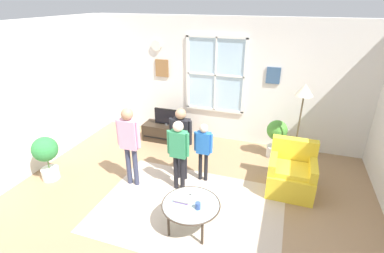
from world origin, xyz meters
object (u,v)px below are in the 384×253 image
(coffee_table, at_px, (191,205))
(person_green_shirt, at_px, (179,148))
(potted_plant_by_window, at_px, (276,136))
(potted_plant_corner, at_px, (46,154))
(remote_near_books, at_px, (188,197))
(book_stack, at_px, (183,199))
(floor_lamp, at_px, (303,99))
(television, at_px, (166,117))
(cup, at_px, (198,206))
(armchair, at_px, (291,174))
(person_black_shirt, at_px, (181,136))
(person_blue_shirt, at_px, (203,146))
(tv_stand, at_px, (167,133))
(person_pink_shirt, at_px, (129,139))

(coffee_table, bearing_deg, person_green_shirt, 121.21)
(potted_plant_by_window, relative_size, potted_plant_corner, 0.97)
(remote_near_books, xyz_separation_m, potted_plant_corner, (-2.77, 0.22, 0.09))
(book_stack, height_order, potted_plant_by_window, potted_plant_by_window)
(floor_lamp, bearing_deg, television, 174.60)
(cup, bearing_deg, book_stack, 157.25)
(potted_plant_corner, distance_m, floor_lamp, 4.71)
(television, relative_size, book_stack, 2.46)
(armchair, relative_size, potted_plant_corner, 1.03)
(potted_plant_corner, bearing_deg, person_black_shirt, 19.34)
(cup, distance_m, person_black_shirt, 1.45)
(potted_plant_by_window, bearing_deg, person_blue_shirt, -132.11)
(tv_stand, height_order, floor_lamp, floor_lamp)
(person_green_shirt, bearing_deg, person_pink_shirt, -171.08)
(coffee_table, xyz_separation_m, person_black_shirt, (-0.58, 1.14, 0.46))
(coffee_table, relative_size, potted_plant_by_window, 1.03)
(tv_stand, distance_m, cup, 3.01)
(remote_near_books, relative_size, person_blue_shirt, 0.13)
(person_blue_shirt, relative_size, potted_plant_corner, 1.33)
(tv_stand, xyz_separation_m, coffee_table, (1.45, -2.48, 0.21))
(person_blue_shirt, bearing_deg, tv_stand, 134.94)
(person_black_shirt, bearing_deg, person_pink_shirt, -149.39)
(television, relative_size, remote_near_books, 3.93)
(person_blue_shirt, distance_m, floor_lamp, 1.98)
(coffee_table, relative_size, cup, 8.27)
(person_pink_shirt, xyz_separation_m, person_blue_shirt, (1.15, 0.52, -0.21))
(person_black_shirt, height_order, person_blue_shirt, person_black_shirt)
(book_stack, relative_size, person_green_shirt, 0.17)
(person_black_shirt, relative_size, potted_plant_corner, 1.64)
(person_black_shirt, distance_m, floor_lamp, 2.29)
(coffee_table, xyz_separation_m, person_blue_shirt, (-0.19, 1.22, 0.30))
(floor_lamp, bearing_deg, book_stack, -124.91)
(floor_lamp, bearing_deg, armchair, -92.81)
(book_stack, bearing_deg, person_pink_shirt, 151.70)
(person_black_shirt, xyz_separation_m, person_blue_shirt, (0.39, 0.07, -0.16))
(armchair, relative_size, cup, 8.57)
(television, distance_m, cup, 2.99)
(potted_plant_corner, bearing_deg, coffee_table, -6.78)
(cup, xyz_separation_m, person_black_shirt, (-0.70, 1.20, 0.39))
(tv_stand, bearing_deg, armchair, -21.04)
(person_black_shirt, bearing_deg, potted_plant_corner, -160.66)
(potted_plant_by_window, bearing_deg, floor_lamp, -38.86)
(book_stack, distance_m, person_black_shirt, 1.25)
(person_blue_shirt, bearing_deg, person_black_shirt, -169.42)
(book_stack, xyz_separation_m, potted_plant_by_window, (1.13, 2.47, 0.04))
(person_pink_shirt, bearing_deg, coffee_table, -27.40)
(coffee_table, height_order, floor_lamp, floor_lamp)
(person_green_shirt, xyz_separation_m, potted_plant_by_window, (1.49, 1.69, -0.33))
(armchair, xyz_separation_m, person_blue_shirt, (-1.51, -0.20, 0.37))
(coffee_table, xyz_separation_m, remote_near_books, (-0.09, 0.12, 0.03))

